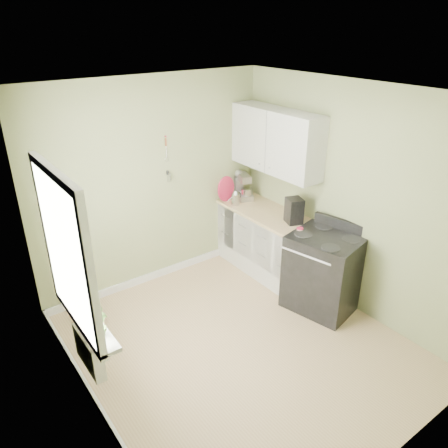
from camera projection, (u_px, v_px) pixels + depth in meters
floor at (239, 346)px, 4.82m from camera, size 3.20×3.60×0.02m
ceiling at (244, 92)px, 3.66m from camera, size 3.20×3.60×0.02m
wall_back at (153, 185)px, 5.56m from camera, size 3.20×0.02×2.70m
wall_left at (79, 293)px, 3.38m from camera, size 0.02×3.60×2.70m
wall_right at (349, 200)px, 5.10m from camera, size 0.02×3.60×2.70m
base_cabinets at (269, 244)px, 6.05m from camera, size 0.60×1.60×0.87m
countertop at (270, 214)px, 5.85m from camera, size 0.64×1.60×0.04m
upper_cabinets at (276, 141)px, 5.59m from camera, size 0.35×1.40×0.80m
window at (65, 254)px, 3.52m from camera, size 0.06×1.14×1.44m
window_sill at (86, 318)px, 3.85m from camera, size 0.18×1.14×0.04m
radiator at (89, 351)px, 3.94m from camera, size 0.12×0.50×0.35m
wall_utensils at (167, 166)px, 5.55m from camera, size 0.02×0.14×0.58m
stove at (323, 272)px, 5.28m from camera, size 0.86×0.92×1.09m
stand_mixer at (243, 187)px, 6.25m from camera, size 0.29×0.37×0.40m
kettle at (235, 198)px, 6.06m from camera, size 0.20×0.12×0.21m
coffee_maker at (294, 211)px, 5.50m from camera, size 0.25×0.26×0.33m
red_tray at (226, 189)px, 6.16m from camera, size 0.36×0.16×0.36m
jar at (300, 231)px, 5.24m from camera, size 0.08×0.08×0.09m
plant_a at (100, 322)px, 3.53m from camera, size 0.19×0.19×0.31m
plant_b at (79, 295)px, 3.87m from camera, size 0.20×0.21×0.31m
plant_c at (73, 288)px, 4.00m from camera, size 0.21×0.21×0.27m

